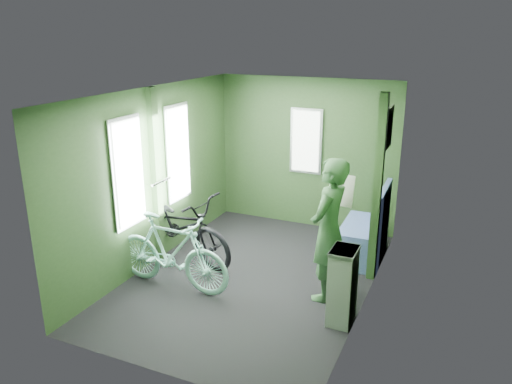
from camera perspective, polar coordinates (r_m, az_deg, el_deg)
room at (r=5.86m, az=-0.57°, el=3.00°), size 4.00×4.02×2.31m
bicycle_black at (r=6.92m, az=-8.51°, el=-7.46°), size 1.96×1.23×1.03m
bicycle_mint at (r=6.22m, az=-9.45°, el=-10.65°), size 1.56×0.52×0.94m
passenger at (r=5.64m, az=8.31°, el=-4.30°), size 0.48×0.69×1.66m
waste_box at (r=5.35m, az=9.85°, el=-10.56°), size 0.25×0.35×0.84m
bench_seat at (r=6.88m, az=12.33°, el=-5.10°), size 0.57×0.99×1.03m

